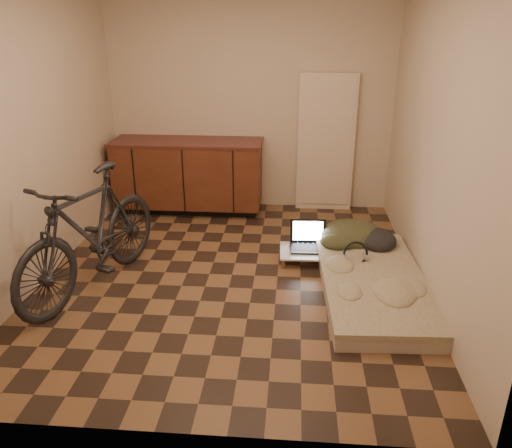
# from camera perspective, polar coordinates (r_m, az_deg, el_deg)

# --- Properties ---
(room_shell) EXTENTS (3.50, 4.00, 2.60)m
(room_shell) POSITION_cam_1_polar(r_m,az_deg,el_deg) (4.37, -3.07, 9.40)
(room_shell) COLOR brown
(room_shell) RESTS_ON ground
(cabinets) EXTENTS (1.84, 0.62, 0.91)m
(cabinets) POSITION_cam_1_polar(r_m,az_deg,el_deg) (6.33, -7.70, 5.53)
(cabinets) COLOR black
(cabinets) RESTS_ON ground
(appliance_panel) EXTENTS (0.70, 0.10, 1.70)m
(appliance_panel) POSITION_cam_1_polar(r_m,az_deg,el_deg) (6.33, 7.99, 9.11)
(appliance_panel) COLOR #F5DCC2
(appliance_panel) RESTS_ON ground
(bicycle) EXTENTS (1.10, 1.95, 1.21)m
(bicycle) POSITION_cam_1_polar(r_m,az_deg,el_deg) (4.58, -18.50, -0.27)
(bicycle) COLOR black
(bicycle) RESTS_ON ground
(futon) EXTENTS (0.98, 1.91, 0.16)m
(futon) POSITION_cam_1_polar(r_m,az_deg,el_deg) (4.64, 13.16, -6.56)
(futon) COLOR #BEAD98
(futon) RESTS_ON ground
(clothing_pile) EXTENTS (0.71, 0.60, 0.27)m
(clothing_pile) POSITION_cam_1_polar(r_m,az_deg,el_deg) (5.21, 11.66, -0.45)
(clothing_pile) COLOR #353921
(clothing_pile) RESTS_ON futon
(headphones) EXTENTS (0.29, 0.27, 0.17)m
(headphones) POSITION_cam_1_polar(r_m,az_deg,el_deg) (4.78, 11.32, -3.23)
(headphones) COLOR black
(headphones) RESTS_ON futon
(lap_desk) EXTENTS (0.68, 0.45, 0.11)m
(lap_desk) POSITION_cam_1_polar(r_m,az_deg,el_deg) (5.09, 6.51, -3.17)
(lap_desk) COLOR brown
(lap_desk) RESTS_ON ground
(laptop) EXTENTS (0.38, 0.34, 0.25)m
(laptop) POSITION_cam_1_polar(r_m,az_deg,el_deg) (5.14, 5.99, -2.10)
(laptop) COLOR black
(laptop) RESTS_ON lap_desk
(mouse) EXTENTS (0.07, 0.10, 0.04)m
(mouse) POSITION_cam_1_polar(r_m,az_deg,el_deg) (5.02, 9.45, -3.30)
(mouse) COLOR silver
(mouse) RESTS_ON lap_desk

